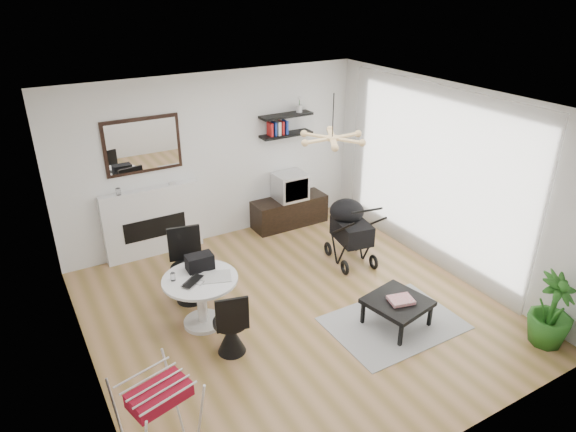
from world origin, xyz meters
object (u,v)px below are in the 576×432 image
fireplace (152,214)px  crt_tv (290,186)px  drying_rack (160,419)px  stroller (350,233)px  tv_console (289,211)px  potted_plant (552,311)px  coffee_table (397,303)px  dining_table (201,294)px

fireplace → crt_tv: fireplace is taller
crt_tv → drying_rack: (-3.43, -3.59, -0.26)m
stroller → drying_rack: bearing=-139.9°
tv_console → stroller: stroller is taller
tv_console → stroller: size_ratio=1.24×
crt_tv → potted_plant: crt_tv is taller
fireplace → coffee_table: (2.04, -3.31, -0.36)m
tv_console → fireplace: bearing=176.0°
stroller → crt_tv: bearing=105.9°
stroller → coffee_table: 1.69m
crt_tv → drying_rack: bearing=-133.7°
crt_tv → stroller: (0.16, -1.51, -0.27)m
stroller → potted_plant: (0.85, -2.79, 0.00)m
crt_tv → coffee_table: bearing=-95.6°
tv_console → coffee_table: (-0.30, -3.14, 0.08)m
dining_table → stroller: size_ratio=0.87×
drying_rack → stroller: stroller is taller
fireplace → coffee_table: bearing=-58.3°
tv_console → stroller: bearing=-83.7°
dining_table → coffee_table: dining_table is taller
tv_console → potted_plant: bearing=-76.7°
crt_tv → stroller: size_ratio=0.49×
crt_tv → stroller: bearing=-84.1°
tv_console → crt_tv: (0.01, -0.00, 0.47)m
fireplace → stroller: fireplace is taller
stroller → potted_plant: 2.91m
fireplace → potted_plant: bearing=-53.1°
tv_console → potted_plant: size_ratio=1.45×
dining_table → drying_rack: 1.97m
drying_rack → potted_plant: 4.49m
tv_console → potted_plant: potted_plant is taller
dining_table → fireplace: bearing=88.9°
fireplace → crt_tv: size_ratio=4.15×
tv_console → drying_rack: 4.96m
fireplace → stroller: (2.50, -1.68, -0.23)m
potted_plant → crt_tv: bearing=103.1°
stroller → tv_console: bearing=106.4°
stroller → potted_plant: size_ratio=1.16×
potted_plant → dining_table: bearing=144.8°
fireplace → tv_console: bearing=-4.0°
coffee_table → drying_rack: bearing=-171.8°
stroller → coffee_table: size_ratio=1.32×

